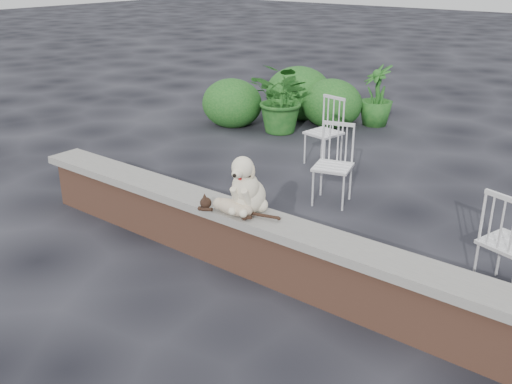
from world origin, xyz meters
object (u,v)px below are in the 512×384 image
Objects in this scene: cat at (231,206)px; potted_plant_b at (377,95)px; chair_b at (324,132)px; dog at (249,182)px; potted_plant_a at (284,98)px; chair_a at (333,165)px; chair_c at (511,242)px.

potted_plant_b is (-1.33, 5.41, -0.13)m from cat.
potted_plant_b is (-0.37, 2.31, 0.05)m from chair_b.
cat is at bearing -129.84° from dog.
potted_plant_a is 1.11× the size of potted_plant_b.
potted_plant_b is at bearing 108.41° from chair_b.
chair_a and chair_b have the same top height.
potted_plant_b reaches higher than chair_b.
potted_plant_a reaches higher than chair_c.
chair_c is 2.33m from chair_a.
potted_plant_a is 1.69m from potted_plant_b.
potted_plant_b is at bearing 92.02° from cat.
potted_plant_a reaches higher than cat.
cat is at bearing -63.70° from chair_b.
dog is at bearing 44.73° from chair_c.
chair_b is 0.81× the size of potted_plant_a.
chair_b is at bearing 109.77° from chair_a.
dog is 0.60× the size of chair_a.
cat is 0.79× the size of potted_plant_a.
chair_c is 5.23m from potted_plant_a.
potted_plant_a is (-2.32, 4.04, -0.08)m from cat.
cat is 0.87× the size of potted_plant_b.
potted_plant_a is at bearing 120.11° from chair_a.
potted_plant_b reaches higher than cat.
cat is 4.66m from potted_plant_a.
chair_a is at bearing 81.80° from cat.
chair_c is at bearing -32.77° from potted_plant_a.
potted_plant_a is at bearing -125.94° from potted_plant_b.
potted_plant_a reaches higher than potted_plant_b.
chair_b is (-0.83, 1.14, 0.00)m from chair_a.
chair_c is at bearing 18.42° from cat.
potted_plant_a is (-4.40, 2.83, 0.11)m from chair_c.
chair_c is at bearing -50.91° from potted_plant_b.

